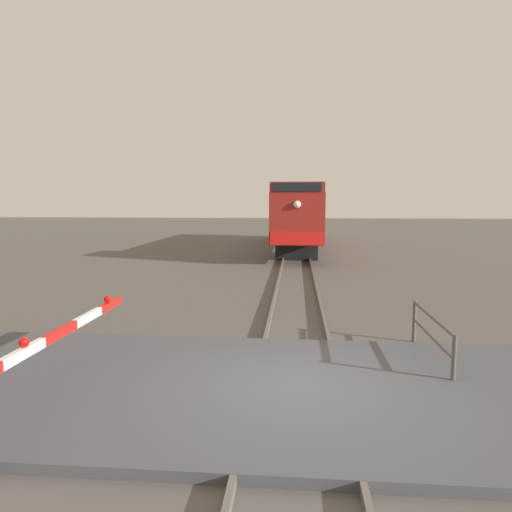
{
  "coord_description": "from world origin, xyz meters",
  "views": [
    {
      "loc": [
        -0.05,
        -7.3,
        3.19
      ],
      "look_at": [
        -1.1,
        4.71,
        1.74
      ],
      "focal_mm": 32.1,
      "sensor_mm": 36.0,
      "label": 1
    }
  ],
  "objects": [
    {
      "name": "locomotive",
      "position": [
        0.0,
        23.74,
        2.18
      ],
      "size": [
        2.7,
        18.56,
        4.12
      ],
      "color": "black",
      "rests_on": "ground_plane"
    },
    {
      "name": "road_surface",
      "position": [
        0.0,
        0.0,
        0.08
      ],
      "size": [
        36.0,
        5.12,
        0.15
      ],
      "primitive_type": "cube",
      "color": "#47474C",
      "rests_on": "ground_plane"
    },
    {
      "name": "rail_track_right",
      "position": [
        0.72,
        0.0,
        0.07
      ],
      "size": [
        0.08,
        80.0,
        0.15
      ],
      "primitive_type": "cube",
      "color": "#59544C",
      "rests_on": "ground_plane"
    },
    {
      "name": "ground_plane",
      "position": [
        0.0,
        0.0,
        0.0
      ],
      "size": [
        160.0,
        160.0,
        0.0
      ],
      "primitive_type": "plane",
      "color": "#514C47"
    },
    {
      "name": "guard_railing",
      "position": [
        2.66,
        1.78,
        0.62
      ],
      "size": [
        0.08,
        2.71,
        0.95
      ],
      "color": "#4C4742",
      "rests_on": "ground_plane"
    },
    {
      "name": "rail_track_left",
      "position": [
        -0.72,
        0.0,
        0.07
      ],
      "size": [
        0.08,
        80.0,
        0.15
      ],
      "primitive_type": "cube",
      "color": "#59544C",
      "rests_on": "ground_plane"
    }
  ]
}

